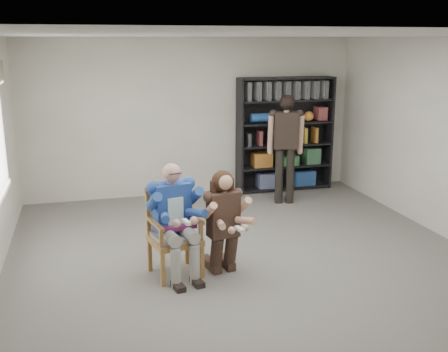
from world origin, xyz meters
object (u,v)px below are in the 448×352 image
object	(u,v)px
kneeling_woman	(225,224)
bookshelf	(285,134)
seated_man	(174,220)
standing_man	(285,150)
armchair	(175,233)

from	to	relation	value
kneeling_woman	bookshelf	size ratio (longest dim) A/B	0.60
seated_man	standing_man	world-z (taller)	standing_man
bookshelf	kneeling_woman	bearing A→B (deg)	-121.95
kneeling_woman	standing_man	distance (m)	3.05
seated_man	bookshelf	size ratio (longest dim) A/B	0.66
armchair	bookshelf	xyz separation A→B (m)	(2.64, 3.19, 0.52)
kneeling_woman	bookshelf	bearing A→B (deg)	46.78
bookshelf	standing_man	world-z (taller)	bookshelf
armchair	seated_man	distance (m)	0.16
seated_man	bookshelf	bearing A→B (deg)	39.07
seated_man	standing_man	bearing A→B (deg)	34.13
seated_man	standing_man	xyz separation A→B (m)	(2.33, 2.36, 0.24)
armchair	kneeling_woman	size ratio (longest dim) A/B	0.84
kneeling_woman	bookshelf	distance (m)	3.92
kneeling_woman	standing_man	bearing A→B (deg)	43.55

